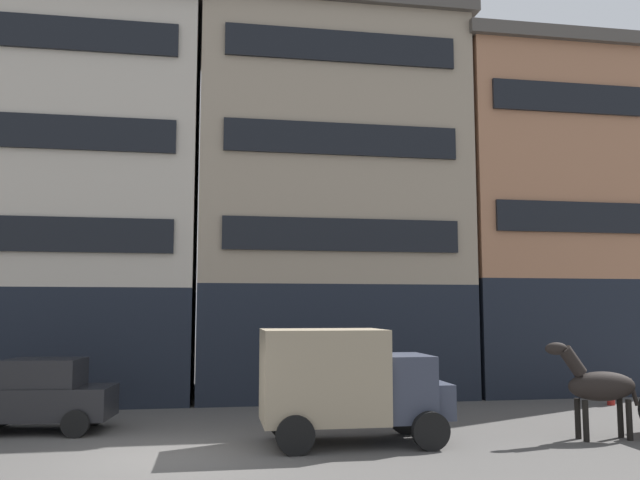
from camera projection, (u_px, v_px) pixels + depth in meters
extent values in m
plane|color=#4C4947|center=(169.00, 457.00, 13.69)|extent=(120.00, 120.00, 0.00)
cube|color=black|center=(85.00, 343.00, 23.35)|extent=(7.64, 6.75, 3.78)
cube|color=#B7AD9E|center=(92.00, 157.00, 24.07)|extent=(7.64, 6.75, 9.79)
cube|color=#47423D|center=(97.00, 24.00, 24.62)|extent=(8.14, 7.25, 0.50)
cube|color=black|center=(69.00, 234.00, 20.35)|extent=(6.42, 0.12, 1.10)
cube|color=black|center=(73.00, 133.00, 20.70)|extent=(6.42, 0.12, 1.10)
cube|color=black|center=(77.00, 34.00, 21.05)|extent=(6.42, 0.12, 1.10)
cube|color=black|center=(325.00, 339.00, 24.81)|extent=(9.57, 6.75, 3.93)
cube|color=gray|center=(325.00, 162.00, 25.54)|extent=(9.57, 6.75, 9.84)
cube|color=#47423D|center=(325.00, 35.00, 26.10)|extent=(10.07, 7.25, 0.50)
cube|color=black|center=(343.00, 235.00, 21.82)|extent=(8.04, 0.12, 1.10)
cube|color=black|center=(343.00, 139.00, 22.17)|extent=(8.04, 0.12, 1.10)
cube|color=black|center=(342.00, 46.00, 22.52)|extent=(8.04, 0.12, 1.10)
cube|color=black|center=(531.00, 334.00, 26.21)|extent=(6.92, 6.75, 4.18)
cube|color=#9E6B4C|center=(525.00, 176.00, 26.91)|extent=(6.92, 6.75, 8.79)
cube|color=#47423D|center=(521.00, 67.00, 27.40)|extent=(7.42, 7.25, 0.50)
cube|color=black|center=(573.00, 217.00, 23.30)|extent=(5.81, 0.12, 1.10)
cube|color=black|center=(568.00, 98.00, 23.77)|extent=(5.81, 0.12, 1.10)
ellipsoid|color=black|center=(602.00, 386.00, 15.62)|extent=(1.72, 0.66, 0.70)
cylinder|color=black|center=(573.00, 361.00, 15.59)|extent=(0.67, 0.34, 0.76)
ellipsoid|color=black|center=(556.00, 349.00, 15.57)|extent=(0.57, 0.26, 0.30)
cylinder|color=black|center=(633.00, 392.00, 15.71)|extent=(0.27, 0.11, 0.65)
cylinder|color=black|center=(586.00, 421.00, 15.29)|extent=(0.14, 0.14, 0.95)
cylinder|color=black|center=(578.00, 418.00, 15.64)|extent=(0.14, 0.14, 0.95)
cylinder|color=black|center=(629.00, 420.00, 15.44)|extent=(0.14, 0.14, 0.95)
cylinder|color=black|center=(620.00, 417.00, 15.79)|extent=(0.14, 0.14, 0.95)
cube|color=#333847|center=(398.00, 387.00, 15.27)|extent=(1.41, 1.71, 1.50)
cube|color=#333847|center=(427.00, 399.00, 15.35)|extent=(0.91, 1.45, 0.80)
cube|color=gray|center=(323.00, 375.00, 15.02)|extent=(2.82, 1.92, 2.10)
cube|color=silver|center=(417.00, 376.00, 15.37)|extent=(0.20, 1.36, 0.64)
cylinder|color=black|center=(406.00, 417.00, 16.18)|extent=(0.84, 0.23, 0.84)
cylinder|color=black|center=(431.00, 431.00, 14.32)|extent=(0.84, 0.23, 0.84)
cylinder|color=black|center=(286.00, 420.00, 15.71)|extent=(0.84, 0.23, 0.84)
cylinder|color=black|center=(295.00, 435.00, 13.84)|extent=(0.84, 0.23, 0.84)
cube|color=black|center=(38.00, 403.00, 16.54)|extent=(3.84, 1.95, 0.80)
cube|color=black|center=(45.00, 372.00, 16.63)|extent=(1.93, 1.61, 0.70)
cube|color=silver|center=(10.00, 378.00, 16.55)|extent=(0.46, 1.34, 0.56)
cylinder|color=black|center=(2.00, 414.00, 17.24)|extent=(0.67, 0.24, 0.66)
cylinder|color=black|center=(75.00, 424.00, 15.74)|extent=(0.67, 0.24, 0.66)
cylinder|color=black|center=(94.00, 413.00, 17.41)|extent=(0.67, 0.24, 0.66)
cylinder|color=black|center=(392.00, 399.00, 19.46)|extent=(0.16, 0.16, 0.85)
cylinder|color=black|center=(399.00, 399.00, 19.49)|extent=(0.16, 0.16, 0.85)
cylinder|color=black|center=(395.00, 374.00, 19.55)|extent=(0.51, 0.51, 0.62)
sphere|color=tan|center=(395.00, 359.00, 19.60)|extent=(0.22, 0.22, 0.22)
cylinder|color=black|center=(395.00, 356.00, 19.61)|extent=(0.28, 0.28, 0.02)
cylinder|color=black|center=(395.00, 354.00, 19.61)|extent=(0.18, 0.18, 0.09)
cylinder|color=maroon|center=(611.00, 394.00, 21.15)|extent=(0.24, 0.24, 0.70)
sphere|color=maroon|center=(610.00, 382.00, 21.19)|extent=(0.22, 0.22, 0.22)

